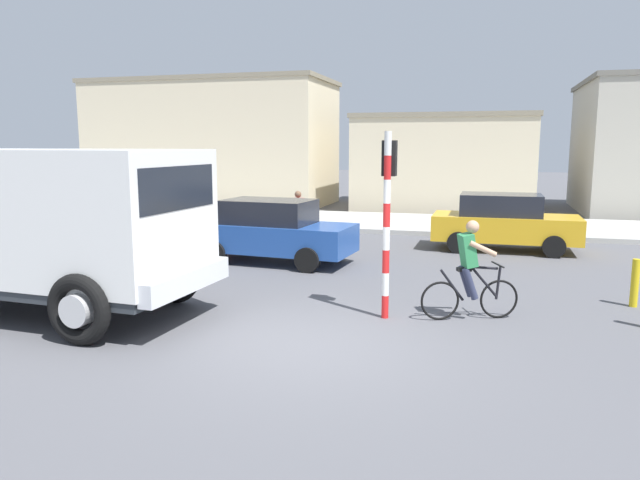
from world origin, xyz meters
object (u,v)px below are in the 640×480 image
car_red_near (504,222)px  car_far_side (273,231)px  cyclist (470,270)px  traffic_light_pole (388,199)px  car_white_mid (114,219)px  pedestrian_near_kerb (298,217)px  bollard_far (635,283)px  truck_foreground (52,221)px

car_red_near → car_far_side: same height
cyclist → car_far_side: cyclist is taller
traffic_light_pole → car_white_mid: traffic_light_pole is taller
pedestrian_near_kerb → bollard_far: (8.09, -4.82, -0.40)m
cyclist → car_far_side: 6.27m
truck_foreground → pedestrian_near_kerb: 8.34m
cyclist → bollard_far: size_ratio=1.91×
traffic_light_pole → car_red_near: bearing=74.3°
car_white_mid → pedestrian_near_kerb: (5.07, 1.79, 0.03)m
cyclist → traffic_light_pole: bearing=-170.4°
cyclist → bollard_far: (2.92, 1.66, -0.41)m
car_red_near → bollard_far: (2.22, -5.57, -0.37)m
cyclist → pedestrian_near_kerb: 8.28m
car_white_mid → pedestrian_near_kerb: pedestrian_near_kerb is taller
car_white_mid → truck_foreground: bearing=-63.3°
car_far_side → pedestrian_near_kerb: 2.67m
traffic_light_pole → pedestrian_near_kerb: (-3.77, 6.71, -1.22)m
car_red_near → car_white_mid: bearing=-166.9°
cyclist → car_white_mid: cyclist is taller
truck_foreground → bollard_far: 10.58m
car_white_mid → bollard_far: car_white_mid is taller
traffic_light_pole → pedestrian_near_kerb: size_ratio=1.98×
car_far_side → car_white_mid: bearing=170.6°
car_far_side → pedestrian_near_kerb: size_ratio=2.55×
traffic_light_pole → bollard_far: bearing=23.6°
bollard_far → traffic_light_pole: bearing=-156.4°
traffic_light_pole → car_far_side: bearing=131.5°
car_far_side → car_red_near: bearing=31.0°
traffic_light_pole → pedestrian_near_kerb: traffic_light_pole is taller
cyclist → pedestrian_near_kerb: bearing=128.6°
traffic_light_pole → truck_foreground: bearing=-166.4°
car_white_mid → cyclist: bearing=-24.6°
car_far_side → bollard_far: bearing=-15.3°
truck_foreground → car_far_side: bearing=69.0°
car_white_mid → traffic_light_pole: bearing=-29.1°
traffic_light_pole → car_white_mid: size_ratio=0.78×
cyclist → car_white_mid: size_ratio=0.42×
car_white_mid → car_far_side: (5.25, -0.87, 0.00)m
car_far_side → bollard_far: car_far_side is taller
truck_foreground → cyclist: bearing=12.8°
car_far_side → bollard_far: 8.20m
cyclist → car_white_mid: 11.25m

